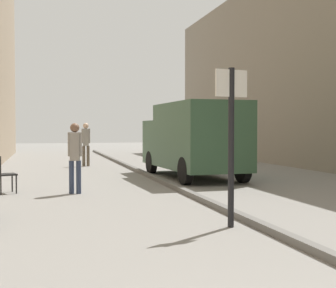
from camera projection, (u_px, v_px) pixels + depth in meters
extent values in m
plane|color=gray|center=(110.00, 186.00, 13.17)|extent=(80.00, 80.00, 0.00)
cube|color=#615F5B|center=(165.00, 183.00, 13.57)|extent=(0.16, 40.00, 0.12)
cylinder|color=brown|center=(84.00, 156.00, 20.20)|extent=(0.13, 0.13, 0.87)
cylinder|color=brown|center=(88.00, 156.00, 20.24)|extent=(0.13, 0.13, 0.87)
cube|color=gray|center=(86.00, 137.00, 20.19)|extent=(0.25, 0.21, 0.74)
cylinder|color=gray|center=(83.00, 136.00, 20.16)|extent=(0.10, 0.10, 0.63)
cylinder|color=gray|center=(89.00, 136.00, 20.22)|extent=(0.10, 0.10, 0.63)
sphere|color=tan|center=(86.00, 126.00, 20.18)|extent=(0.24, 0.24, 0.24)
cylinder|color=#2D3851|center=(79.00, 177.00, 11.69)|extent=(0.12, 0.12, 0.82)
cylinder|color=#2D3851|center=(72.00, 177.00, 11.68)|extent=(0.12, 0.12, 0.82)
cube|color=gray|center=(75.00, 146.00, 11.66)|extent=(0.26, 0.24, 0.70)
cylinder|color=gray|center=(80.00, 144.00, 11.67)|extent=(0.10, 0.10, 0.59)
cylinder|color=gray|center=(70.00, 144.00, 11.66)|extent=(0.10, 0.10, 0.59)
sphere|color=brown|center=(75.00, 128.00, 11.65)|extent=(0.23, 0.23, 0.23)
cube|color=#335138|center=(200.00, 136.00, 14.88)|extent=(2.19, 3.85, 2.08)
cube|color=#335138|center=(174.00, 142.00, 17.39)|extent=(2.08, 1.56, 1.56)
cube|color=black|center=(170.00, 132.00, 17.86)|extent=(1.69, 0.12, 0.69)
cylinder|color=black|center=(151.00, 162.00, 17.00)|extent=(0.26, 0.81, 0.80)
cylinder|color=black|center=(198.00, 161.00, 17.54)|extent=(0.26, 0.81, 0.80)
cylinder|color=black|center=(185.00, 171.00, 13.52)|extent=(0.26, 0.81, 0.80)
cylinder|color=black|center=(243.00, 169.00, 14.06)|extent=(0.26, 0.81, 0.80)
cylinder|color=black|center=(231.00, 148.00, 7.70)|extent=(0.10, 0.10, 2.60)
cube|color=white|center=(231.00, 83.00, 7.66)|extent=(0.59, 0.15, 0.44)
cylinder|color=black|center=(12.00, 183.00, 12.03)|extent=(0.04, 0.04, 0.45)
cylinder|color=black|center=(16.00, 185.00, 11.72)|extent=(0.04, 0.04, 0.45)
cylinder|color=black|center=(1.00, 186.00, 11.51)|extent=(0.04, 0.04, 0.45)
cube|color=black|center=(6.00, 174.00, 11.76)|extent=(0.56, 0.56, 0.04)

